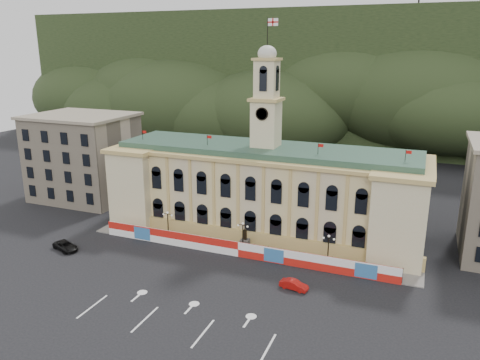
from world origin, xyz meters
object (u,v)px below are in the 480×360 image
at_px(black_suv, 66,246).
at_px(statue, 245,243).
at_px(lamp_center, 243,234).
at_px(red_sedan, 294,285).

bearing_deg(black_suv, statue, -48.22).
height_order(lamp_center, red_sedan, lamp_center).
distance_m(statue, lamp_center, 2.14).
bearing_deg(lamp_center, statue, 90.00).
xyz_separation_m(statue, lamp_center, (0.00, -1.00, 1.89)).
relative_size(statue, black_suv, 0.67).
bearing_deg(statue, lamp_center, -90.00).
xyz_separation_m(lamp_center, black_suv, (-27.55, -10.31, -2.37)).
bearing_deg(black_suv, lamp_center, -50.02).
distance_m(lamp_center, black_suv, 29.51).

